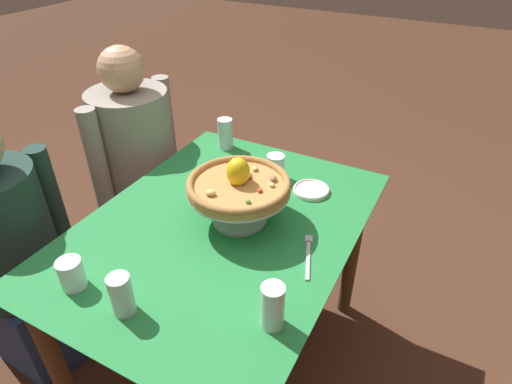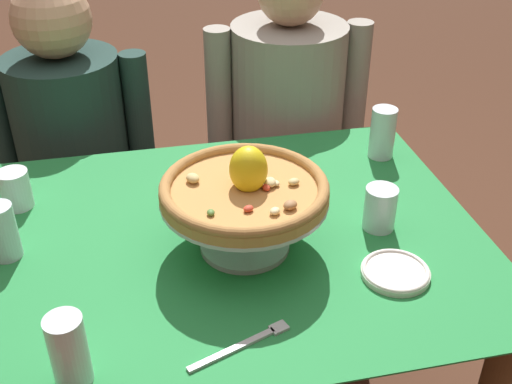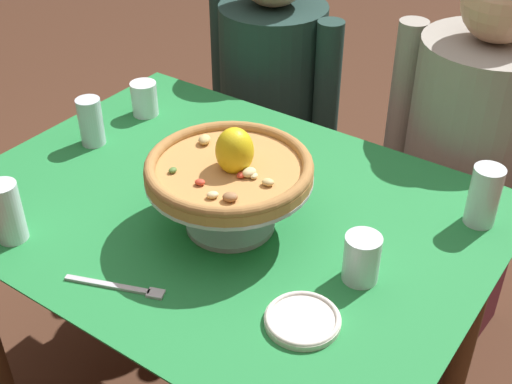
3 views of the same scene
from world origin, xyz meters
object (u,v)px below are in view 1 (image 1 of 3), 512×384
(water_glass_side_right, at_px, (275,168))
(side_plate, at_px, (311,190))
(water_glass_front_left, at_px, (272,308))
(water_glass_side_left, at_px, (122,297))
(water_glass_back_right, at_px, (225,136))
(pizza, at_px, (239,183))
(diner_left, at_px, (13,260))
(pizza_stand, at_px, (239,200))
(water_glass_back_left, at_px, (72,275))
(diner_right, at_px, (140,173))
(dinner_fork, at_px, (308,254))

(water_glass_side_right, distance_m, side_plate, 0.17)
(water_glass_front_left, height_order, water_glass_side_left, water_glass_front_left)
(water_glass_back_right, xyz_separation_m, water_glass_side_left, (-0.92, -0.24, -0.01))
(pizza, relative_size, diner_left, 0.30)
(pizza_stand, relative_size, water_glass_side_right, 3.46)
(water_glass_side_right, height_order, water_glass_back_left, water_glass_side_right)
(pizza_stand, bearing_deg, water_glass_side_right, 1.76)
(water_glass_back_right, xyz_separation_m, water_glass_front_left, (-0.77, -0.61, 0.00))
(diner_left, bearing_deg, diner_right, -2.83)
(pizza, distance_m, water_glass_front_left, 0.46)
(pizza, height_order, diner_right, diner_right)
(pizza, distance_m, dinner_fork, 0.32)
(water_glass_front_left, distance_m, dinner_fork, 0.30)
(water_glass_back_left, xyz_separation_m, water_glass_front_left, (0.14, -0.56, 0.02))
(pizza, distance_m, water_glass_side_left, 0.51)
(diner_left, bearing_deg, side_plate, -53.51)
(pizza, height_order, diner_left, diner_left)
(pizza, xyz_separation_m, water_glass_back_right, (0.43, 0.31, -0.09))
(pizza, bearing_deg, water_glass_side_left, 171.41)
(water_glass_front_left, xyz_separation_m, diner_right, (0.62, 1.01, -0.23))
(pizza, height_order, water_glass_front_left, pizza)
(water_glass_side_left, bearing_deg, water_glass_front_left, -68.50)
(pizza_stand, height_order, water_glass_side_left, pizza_stand)
(side_plate, relative_size, diner_right, 0.12)
(water_glass_side_right, xyz_separation_m, water_glass_side_left, (-0.79, 0.07, 0.01))
(water_glass_back_right, height_order, side_plate, water_glass_back_right)
(water_glass_back_left, height_order, diner_right, diner_right)
(side_plate, bearing_deg, diner_right, 89.76)
(water_glass_front_left, relative_size, dinner_fork, 0.69)
(pizza_stand, bearing_deg, diner_left, 117.65)
(side_plate, bearing_deg, pizza_stand, 150.66)
(water_glass_front_left, relative_size, diner_right, 0.11)
(pizza, relative_size, dinner_fork, 1.77)
(pizza_stand, relative_size, pizza, 1.00)
(water_glass_side_right, xyz_separation_m, diner_left, (-0.70, 0.74, -0.23))
(water_glass_back_left, xyz_separation_m, diner_left, (0.09, 0.48, -0.23))
(diner_right, bearing_deg, water_glass_side_left, -140.24)
(water_glass_side_left, relative_size, dinner_fork, 0.63)
(dinner_fork, bearing_deg, pizza_stand, 78.77)
(water_glass_side_right, relative_size, diner_left, 0.09)
(side_plate, bearing_deg, water_glass_back_right, 71.89)
(water_glass_side_right, relative_size, water_glass_back_left, 1.08)
(pizza_stand, height_order, water_glass_front_left, water_glass_front_left)
(pizza, height_order, water_glass_back_left, pizza)
(water_glass_front_left, bearing_deg, dinner_fork, 3.17)
(water_glass_side_right, distance_m, diner_right, 0.74)
(diner_left, xyz_separation_m, diner_right, (0.67, -0.03, 0.02))
(water_glass_side_left, relative_size, diner_right, 0.10)
(dinner_fork, bearing_deg, water_glass_front_left, -176.83)
(pizza_stand, relative_size, water_glass_back_right, 2.53)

